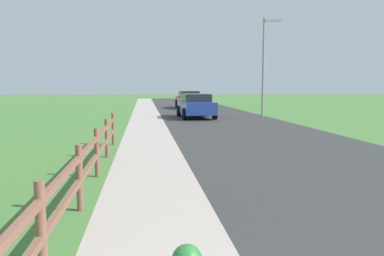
# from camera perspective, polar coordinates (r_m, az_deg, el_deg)

# --- Properties ---
(ground_plane) EXTENTS (120.00, 120.00, 0.00)m
(ground_plane) POSITION_cam_1_polar(r_m,az_deg,el_deg) (26.11, -4.54, 1.69)
(ground_plane) COLOR #477637
(road_asphalt) EXTENTS (7.00, 66.00, 0.01)m
(road_asphalt) POSITION_cam_1_polar(r_m,az_deg,el_deg) (28.46, 2.34, 2.09)
(road_asphalt) COLOR #333333
(road_asphalt) RESTS_ON ground
(curb_concrete) EXTENTS (6.00, 66.00, 0.01)m
(curb_concrete) POSITION_cam_1_polar(r_m,az_deg,el_deg) (28.14, -10.84, 1.94)
(curb_concrete) COLOR #AEA196
(curb_concrete) RESTS_ON ground
(grass_verge) EXTENTS (5.00, 66.00, 0.00)m
(grass_verge) POSITION_cam_1_polar(r_m,az_deg,el_deg) (28.27, -13.88, 1.89)
(grass_verge) COLOR #477637
(grass_verge) RESTS_ON ground
(rail_fence) EXTENTS (0.11, 12.30, 1.12)m
(rail_fence) POSITION_cam_1_polar(r_m,az_deg,el_deg) (7.91, -14.77, -4.39)
(rail_fence) COLOR brown
(rail_fence) RESTS_ON ground
(parked_suv_blue) EXTENTS (2.21, 4.47, 1.53)m
(parked_suv_blue) POSITION_cam_1_polar(r_m,az_deg,el_deg) (24.93, 0.58, 3.31)
(parked_suv_blue) COLOR navy
(parked_suv_blue) RESTS_ON ground
(parked_car_red) EXTENTS (2.17, 4.73, 1.55)m
(parked_car_red) POSITION_cam_1_polar(r_m,az_deg,el_deg) (35.45, -0.49, 4.21)
(parked_car_red) COLOR maroon
(parked_car_red) RESTS_ON ground
(street_lamp) EXTENTS (1.17, 0.20, 6.32)m
(street_lamp) POSITION_cam_1_polar(r_m,az_deg,el_deg) (25.64, 10.64, 9.93)
(street_lamp) COLOR gray
(street_lamp) RESTS_ON ground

